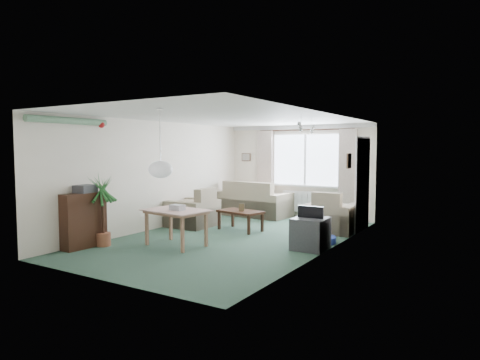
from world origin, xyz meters
The scene contains 25 objects.
ground centered at (0.00, 0.00, 0.00)m, with size 6.50×6.50×0.00m, color #30503F.
window centered at (0.20, 3.23, 1.50)m, with size 1.80×0.03×1.30m, color white.
curtain_rod centered at (0.20, 3.15, 2.27)m, with size 2.60×0.03×0.03m, color black.
curtain_left centered at (-0.95, 3.13, 1.27)m, with size 0.45×0.08×2.00m, color beige.
curtain_right centered at (1.35, 3.13, 1.27)m, with size 0.45×0.08×2.00m, color beige.
radiator centered at (0.20, 3.19, 0.40)m, with size 1.20×0.10×0.55m, color white.
doorway centered at (1.99, 2.20, 1.00)m, with size 0.03×0.95×2.00m, color black.
pendant_lamp centered at (0.20, -2.30, 1.48)m, with size 0.36×0.36×0.36m, color white.
tinsel_garland centered at (-1.92, -2.30, 2.28)m, with size 1.60×1.60×0.12m, color #196626.
bauble_cluster_a centered at (1.30, 0.90, 2.22)m, with size 0.20×0.20×0.20m, color silver.
bauble_cluster_b centered at (1.60, -0.30, 2.22)m, with size 0.20×0.20×0.20m, color silver.
wall_picture_back centered at (-1.60, 3.23, 1.55)m, with size 0.28×0.03×0.22m, color brown.
wall_picture_right centered at (1.98, 1.20, 1.55)m, with size 0.03×0.24×0.30m, color brown.
sofa centered at (-1.01, 2.75, 0.46)m, with size 1.86×0.98×0.93m, color beige.
armchair_corner centered at (1.48, 1.70, 0.44)m, with size 0.99×0.93×0.88m, color beige.
armchair_left centered at (-1.50, 0.64, 0.44)m, with size 0.99×0.94×0.89m, color beige.
coffee_table centered at (-0.28, 0.76, 0.22)m, with size 0.97×0.54×0.44m, color black.
photo_frame centered at (-0.22, 0.73, 0.52)m, with size 0.12×0.02×0.16m, color brown.
bookshelf centered at (-1.84, -2.10, 0.50)m, with size 0.27×0.82×1.00m, color black.
hifi_box centered at (-1.84, -2.05, 1.07)m, with size 0.28×0.35×0.14m, color #39393E.
houseplant centered at (-1.65, -1.83, 0.65)m, with size 0.56×0.56×1.30m, color #20581E.
dining_table centered at (-0.51, -1.12, 0.33)m, with size 1.04×0.70×0.65m, color tan.
gift_box centered at (-0.44, -1.16, 0.71)m, with size 0.25×0.18×0.12m, color silver.
tv_cube centered at (1.70, -0.07, 0.28)m, with size 0.56×0.62×0.56m, color #3A3A3F.
pet_bed centered at (1.65, 0.53, 0.06)m, with size 0.61×0.61×0.12m, color navy.
Camera 1 is at (4.58, -7.13, 1.80)m, focal length 32.00 mm.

